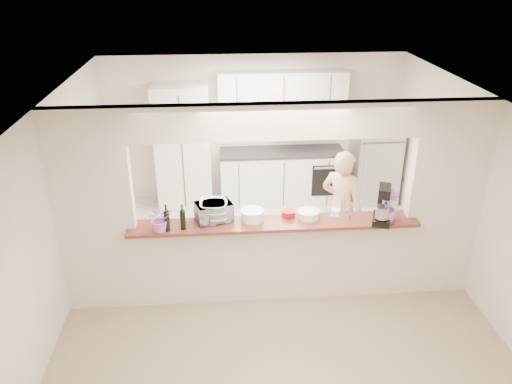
{
  "coord_description": "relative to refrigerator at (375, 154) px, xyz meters",
  "views": [
    {
      "loc": [
        -0.62,
        -5.15,
        3.9
      ],
      "look_at": [
        -0.18,
        0.3,
        1.32
      ],
      "focal_mm": 35.0,
      "sensor_mm": 36.0,
      "label": 1
    }
  ],
  "objects": [
    {
      "name": "toaster_oven",
      "position": [
        -2.75,
        -2.6,
        0.35
      ],
      "size": [
        0.47,
        0.39,
        0.23
      ],
      "primitive_type": "imported",
      "rotation": [
        0.0,
        0.0,
        0.31
      ],
      "color": "#B3B3B8",
      "rests_on": "bar_counter"
    },
    {
      "name": "red_bowl",
      "position": [
        -1.86,
        -2.57,
        0.28
      ],
      "size": [
        0.16,
        0.16,
        0.08
      ],
      "primitive_type": "cylinder",
      "color": "maroon",
      "rests_on": "bar_counter"
    },
    {
      "name": "tan_bowl",
      "position": [
        -1.87,
        -2.57,
        0.27
      ],
      "size": [
        0.14,
        0.14,
        0.07
      ],
      "primitive_type": "cylinder",
      "color": "tan",
      "rests_on": "bar_counter"
    },
    {
      "name": "serving_bowls",
      "position": [
        -2.75,
        -2.6,
        0.36
      ],
      "size": [
        0.33,
        0.33,
        0.24
      ],
      "primitive_type": "imported",
      "rotation": [
        0.0,
        0.0,
        -0.02
      ],
      "color": "white",
      "rests_on": "bar_counter"
    },
    {
      "name": "tile_overlay",
      "position": [
        -2.05,
        -1.1,
        -0.84
      ],
      "size": [
        5.0,
        2.9,
        0.01
      ],
      "primitive_type": "cube",
      "color": "beige",
      "rests_on": "floor"
    },
    {
      "name": "person",
      "position": [
        -1.03,
        -1.85,
        -0.04
      ],
      "size": [
        0.7,
        0.67,
        1.62
      ],
      "primitive_type": "imported",
      "rotation": [
        0.0,
        0.0,
        2.46
      ],
      "color": "tan",
      "rests_on": "floor"
    },
    {
      "name": "flower_right",
      "position": [
        -0.75,
        -2.8,
        0.44
      ],
      "size": [
        0.29,
        0.29,
        0.41
      ],
      "primitive_type": "imported",
      "rotation": [
        0.0,
        0.0,
        -0.35
      ],
      "color": "#D774CF",
      "rests_on": "bar_counter"
    },
    {
      "name": "plate_stack_b",
      "position": [
        -1.63,
        -2.62,
        0.29
      ],
      "size": [
        0.26,
        0.26,
        0.09
      ],
      "color": "white",
      "rests_on": "bar_counter"
    },
    {
      "name": "plate_stack_a",
      "position": [
        -2.3,
        -2.62,
        0.3
      ],
      "size": [
        0.28,
        0.28,
        0.13
      ],
      "color": "white",
      "rests_on": "bar_counter"
    },
    {
      "name": "utensil_caddy",
      "position": [
        -1.25,
        -2.6,
        0.33
      ],
      "size": [
        0.27,
        0.21,
        0.22
      ],
      "color": "silver",
      "rests_on": "bar_counter"
    },
    {
      "name": "wine_bottle_a",
      "position": [
        -3.1,
        -2.78,
        0.36
      ],
      "size": [
        0.06,
        0.06,
        0.31
      ],
      "color": "black",
      "rests_on": "bar_counter"
    },
    {
      "name": "bar_counter",
      "position": [
        -2.05,
        -2.65,
        -0.27
      ],
      "size": [
        3.4,
        0.38,
        1.09
      ],
      "color": "silver",
      "rests_on": "floor"
    },
    {
      "name": "floor",
      "position": [
        -2.05,
        -2.65,
        -0.85
      ],
      "size": [
        6.0,
        6.0,
        0.0
      ],
      "primitive_type": "plane",
      "color": "gray",
      "rests_on": "ground"
    },
    {
      "name": "stand_mixer",
      "position": [
        -0.79,
        -2.79,
        0.45
      ],
      "size": [
        0.29,
        0.36,
        0.46
      ],
      "color": "black",
      "rests_on": "bar_counter"
    },
    {
      "name": "partition",
      "position": [
        -2.05,
        -2.65,
        0.63
      ],
      "size": [
        5.0,
        0.15,
        2.5
      ],
      "color": "silver",
      "rests_on": "floor"
    },
    {
      "name": "refrigerator",
      "position": [
        0.0,
        0.0,
        0.0
      ],
      "size": [
        0.75,
        0.7,
        1.7
      ],
      "primitive_type": "cube",
      "color": "#B1B1B6",
      "rests_on": "floor"
    },
    {
      "name": "kitchen_cabinets",
      "position": [
        -2.24,
        0.07,
        0.12
      ],
      "size": [
        3.15,
        0.62,
        2.25
      ],
      "color": "silver",
      "rests_on": "floor"
    },
    {
      "name": "wine_bottle_b",
      "position": [
        -3.28,
        -2.8,
        0.37
      ],
      "size": [
        0.07,
        0.07,
        0.33
      ],
      "color": "black",
      "rests_on": "bar_counter"
    },
    {
      "name": "flower_left",
      "position": [
        -3.35,
        -2.8,
        0.4
      ],
      "size": [
        0.32,
        0.28,
        0.32
      ],
      "primitive_type": "imported",
      "rotation": [
        0.0,
        0.0,
        0.14
      ],
      "color": "#C568BE",
      "rests_on": "bar_counter"
    }
  ]
}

